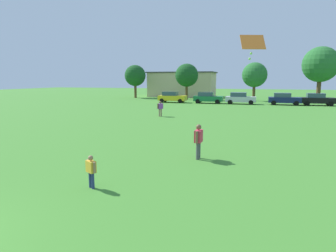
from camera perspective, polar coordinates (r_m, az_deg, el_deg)
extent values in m
plane|color=#42842D|center=(34.41, 4.89, 3.10)|extent=(160.00, 160.00, 0.00)
cylinder|color=navy|center=(10.22, -14.93, -10.05)|extent=(0.10, 0.10, 0.54)
cylinder|color=navy|center=(10.09, -14.47, -10.29)|extent=(0.10, 0.10, 0.54)
cube|color=yellow|center=(10.01, -14.81, -7.66)|extent=(0.42, 0.35, 0.38)
cylinder|color=#936B4C|center=(10.20, -15.43, -7.31)|extent=(0.08, 0.08, 0.36)
cylinder|color=#936B4C|center=(9.82, -14.17, -7.90)|extent=(0.08, 0.08, 0.36)
sphere|color=#936B4C|center=(9.93, -14.87, -6.06)|extent=(0.17, 0.17, 0.17)
cylinder|color=#4C4C51|center=(13.43, 6.05, -4.66)|extent=(0.15, 0.15, 0.78)
cylinder|color=#4C4C51|center=(13.21, 5.81, -4.89)|extent=(0.15, 0.15, 0.78)
cube|color=#D8334C|center=(13.18, 5.98, -1.98)|extent=(0.32, 0.53, 0.55)
cylinder|color=brown|center=(13.48, 6.31, -1.67)|extent=(0.11, 0.11, 0.52)
cylinder|color=brown|center=(12.87, 5.64, -2.17)|extent=(0.11, 0.11, 0.52)
sphere|color=brown|center=(13.10, 6.01, -0.20)|extent=(0.24, 0.24, 0.24)
cylinder|color=#8C7259|center=(28.41, -1.69, 2.62)|extent=(0.14, 0.14, 0.74)
cylinder|color=#8C7259|center=(28.55, -1.35, 2.65)|extent=(0.14, 0.14, 0.74)
cube|color=purple|center=(28.42, -1.53, 3.90)|extent=(0.50, 0.56, 0.52)
cylinder|color=brown|center=(28.23, -2.01, 3.89)|extent=(0.11, 0.11, 0.49)
cylinder|color=brown|center=(28.60, -1.05, 3.96)|extent=(0.11, 0.11, 0.49)
sphere|color=brown|center=(28.38, -1.53, 4.69)|extent=(0.23, 0.23, 0.23)
cube|color=orange|center=(13.32, 16.22, 15.47)|extent=(1.12, 0.78, 0.65)
sphere|color=#8CD859|center=(13.29, 16.17, 14.40)|extent=(0.10, 0.10, 0.10)
sphere|color=#8CD859|center=(13.27, 15.91, 13.47)|extent=(0.10, 0.10, 0.10)
sphere|color=#8CD859|center=(13.26, 15.64, 12.53)|extent=(0.10, 0.10, 0.10)
cube|color=yellow|center=(45.68, 0.87, 5.49)|extent=(4.30, 1.80, 0.76)
cube|color=#334756|center=(45.74, 0.45, 6.35)|extent=(2.24, 1.58, 0.60)
cylinder|color=black|center=(46.19, 2.93, 5.04)|extent=(0.64, 0.22, 0.64)
cylinder|color=black|center=(44.45, 2.36, 4.89)|extent=(0.64, 0.22, 0.64)
cylinder|color=black|center=(46.98, -0.55, 5.12)|extent=(0.64, 0.22, 0.64)
cylinder|color=black|center=(45.27, -1.23, 4.97)|extent=(0.64, 0.22, 0.64)
cube|color=#196B38|center=(44.66, 7.89, 5.32)|extent=(4.30, 1.80, 0.76)
cube|color=#334756|center=(44.67, 7.47, 6.21)|extent=(2.24, 1.58, 0.60)
cylinder|color=black|center=(45.37, 9.89, 4.85)|extent=(0.64, 0.22, 0.64)
cylinder|color=black|center=(43.59, 9.59, 4.69)|extent=(0.64, 0.22, 0.64)
cylinder|color=black|center=(45.82, 6.24, 4.97)|extent=(0.64, 0.22, 0.64)
cylinder|color=black|center=(44.05, 5.80, 4.81)|extent=(0.64, 0.22, 0.64)
cube|color=silver|center=(44.13, 14.02, 5.09)|extent=(4.30, 1.80, 0.76)
cube|color=#334756|center=(44.11, 13.61, 5.99)|extent=(2.24, 1.58, 0.60)
cylinder|color=black|center=(45.00, 15.93, 4.60)|extent=(0.64, 0.22, 0.64)
cylinder|color=black|center=(43.21, 15.88, 4.43)|extent=(0.64, 0.22, 0.64)
cylinder|color=black|center=(45.15, 12.21, 4.76)|extent=(0.64, 0.22, 0.64)
cylinder|color=black|center=(43.36, 12.01, 4.59)|extent=(0.64, 0.22, 0.64)
cube|color=#141E4C|center=(44.51, 21.79, 4.75)|extent=(4.30, 1.80, 0.76)
cube|color=#334756|center=(44.44, 21.40, 5.64)|extent=(2.24, 1.58, 0.60)
cylinder|color=black|center=(45.57, 23.51, 4.25)|extent=(0.64, 0.22, 0.64)
cylinder|color=black|center=(43.79, 23.77, 4.07)|extent=(0.64, 0.22, 0.64)
cylinder|color=black|center=(45.33, 19.83, 4.44)|extent=(0.64, 0.22, 0.64)
cylinder|color=black|center=(43.54, 19.94, 4.27)|extent=(0.64, 0.22, 0.64)
cube|color=black|center=(45.48, 27.23, 4.47)|extent=(4.30, 1.80, 0.76)
cube|color=#334756|center=(45.38, 26.86, 5.35)|extent=(2.24, 1.58, 0.60)
cylinder|color=black|center=(46.66, 28.77, 3.98)|extent=(0.64, 0.22, 0.64)
cylinder|color=black|center=(44.91, 29.23, 3.79)|extent=(0.64, 0.22, 0.64)
cylinder|color=black|center=(46.15, 25.21, 4.19)|extent=(0.64, 0.22, 0.64)
cylinder|color=black|center=(44.38, 25.54, 4.01)|extent=(0.64, 0.22, 0.64)
cylinder|color=brown|center=(57.75, -6.37, 6.77)|extent=(0.47, 0.47, 2.57)
sphere|color=#194C1E|center=(57.71, -6.43, 9.76)|extent=(4.06, 4.06, 4.06)
cylinder|color=brown|center=(52.46, 3.65, 6.58)|extent=(0.47, 0.47, 2.57)
sphere|color=#194C1E|center=(52.42, 3.68, 9.86)|extent=(4.06, 4.06, 4.06)
cylinder|color=brown|center=(51.03, 16.39, 6.17)|extent=(0.48, 0.48, 2.58)
sphere|color=#286B2D|center=(50.98, 16.55, 9.56)|extent=(4.08, 4.08, 4.08)
cylinder|color=brown|center=(53.10, 27.30, 6.15)|extent=(0.65, 0.65, 3.54)
sphere|color=#286B2D|center=(53.12, 27.63, 10.61)|extent=(5.59, 5.59, 5.59)
cube|color=beige|center=(61.71, 2.81, 8.02)|extent=(13.11, 7.08, 4.85)
cube|color=#4C4742|center=(61.72, 2.83, 10.38)|extent=(13.64, 7.37, 0.24)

